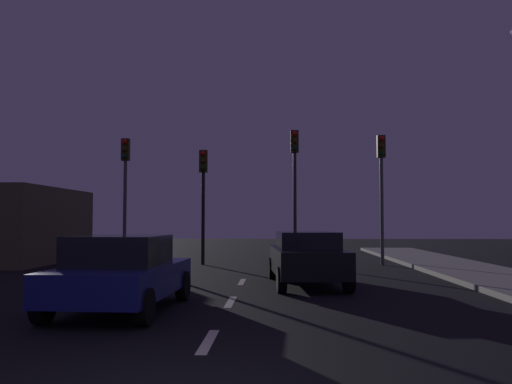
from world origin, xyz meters
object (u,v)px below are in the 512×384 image
Objects in this scene: traffic_signal_center_left at (203,184)px; traffic_signal_center_right at (295,171)px; car_stopped_ahead at (307,257)px; car_adjacent_lane at (121,273)px; traffic_signal_far_left at (125,176)px; traffic_signal_far_right at (382,174)px.

traffic_signal_center_left is 3.73m from traffic_signal_center_right.
car_stopped_ahead is 5.79m from car_adjacent_lane.
traffic_signal_center_right is at bearing 0.00° from traffic_signal_far_left.
traffic_signal_far_left is at bearing 136.17° from car_stopped_ahead.
traffic_signal_center_left reaches higher than car_stopped_ahead.
traffic_signal_center_right is at bearing 0.03° from traffic_signal_center_left.
traffic_signal_far_right reaches higher than car_adjacent_lane.
car_adjacent_lane is at bearing -108.83° from traffic_signal_center_right.
traffic_signal_center_right reaches higher than traffic_signal_center_left.
traffic_signal_far_right is at bearing 56.80° from car_adjacent_lane.
traffic_signal_center_right is 1.22× the size of car_stopped_ahead.
car_adjacent_lane is at bearing -74.19° from traffic_signal_far_left.
traffic_signal_far_right is (7.15, 0.00, 0.36)m from traffic_signal_center_left.
traffic_signal_far_right is at bearing 0.01° from traffic_signal_center_left.
traffic_signal_center_right is at bearing 71.17° from car_adjacent_lane.
car_stopped_ahead is at bearing -60.53° from traffic_signal_center_left.
traffic_signal_far_right reaches higher than traffic_signal_far_left.
traffic_signal_center_left is 11.30m from car_adjacent_lane.
traffic_signal_far_left is 0.95× the size of traffic_signal_center_right.
traffic_signal_center_right reaches higher than traffic_signal_far_left.
traffic_signal_center_left is 8.08m from car_stopped_ahead.
traffic_signal_center_right is (3.69, 0.00, 0.50)m from traffic_signal_center_left.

